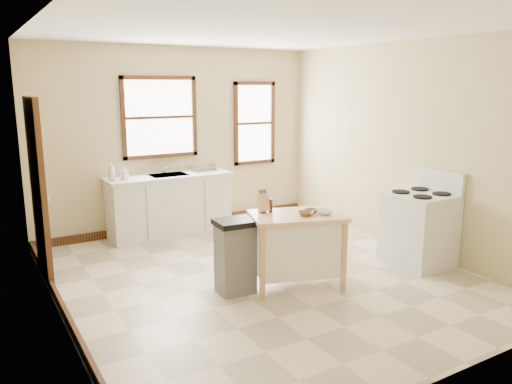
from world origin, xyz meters
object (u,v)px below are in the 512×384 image
Objects in this scene: soap_bottle_a at (112,172)px; pepper_grinder at (271,206)px; knife_block at (263,203)px; gas_stove at (419,219)px; soap_bottle_b at (124,173)px; trash_bin at (235,256)px; kitchen_island at (297,250)px; bowl_c at (325,212)px; bowl_a at (306,214)px; bowl_b at (312,211)px; dish_rack at (202,168)px.

soap_bottle_a is 1.70× the size of pepper_grinder.
gas_stove is at bearing -11.63° from knife_block.
soap_bottle_b reaches higher than trash_bin.
soap_bottle_b is at bearing 15.54° from soap_bottle_a.
trash_bin is (-0.48, -0.04, -0.50)m from pepper_grinder.
soap_bottle_b reaches higher than kitchen_island.
kitchen_island is 6.07× the size of bowl_c.
soap_bottle_b reaches higher than bowl_a.
soap_bottle_a is at bearing 120.69° from bowl_b.
trash_bin is (-0.68, 0.18, -0.01)m from kitchen_island.
soap_bottle_a is at bearing 109.75° from trash_bin.
kitchen_island is 0.86× the size of gas_stove.
gas_stove reaches higher than bowl_b.
bowl_b is (0.46, -0.29, -0.08)m from knife_block.
soap_bottle_b is at bearing 113.71° from knife_block.
knife_block is 1.19× the size of bowl_a.
bowl_c is at bearing -20.29° from bowl_a.
bowl_c is (0.46, -0.40, -0.05)m from pepper_grinder.
bowl_c reaches higher than bowl_a.
knife_block reaches higher than pepper_grinder.
gas_stove is (1.66, -0.13, -0.26)m from bowl_a.
knife_block is at bearing 131.73° from bowl_a.
kitchen_island is 6.96× the size of bowl_b.
trash_bin is (-0.72, 0.28, -0.44)m from bowl_a.
kitchen_island is 6.04× the size of bowl_a.
soap_bottle_a is at bearing 153.37° from soap_bottle_b.
kitchen_island is at bearing 113.80° from bowl_a.
soap_bottle_b is 0.95× the size of knife_block.
bowl_b is 0.12× the size of gas_stove.
kitchen_island is 0.58m from pepper_grinder.
gas_stove reaches higher than soap_bottle_a.
soap_bottle_a is at bearing 116.14° from pepper_grinder.
dish_rack reaches higher than kitchen_island.
pepper_grinder reaches higher than trash_bin.
pepper_grinder is 0.18× the size of trash_bin.
pepper_grinder is 0.41m from bowl_a.
dish_rack is 2.72m from bowl_a.
pepper_grinder is at bearing 138.98° from bowl_c.
bowl_c is at bearing -64.70° from bowl_b.
knife_block is at bearing 140.39° from bowl_c.
soap_bottle_a is 1.75× the size of bowl_b.
soap_bottle_b reaches higher than knife_block.
soap_bottle_b is 0.19× the size of kitchen_island.
knife_block is 2.07m from gas_stove.
pepper_grinder is (0.07, -0.04, -0.03)m from knife_block.
gas_stove is at bearing -5.59° from trash_bin.
soap_bottle_a is 2.95m from kitchen_island.
pepper_grinder is at bearing -89.80° from soap_bottle_b.
soap_bottle_b is 1.27× the size of pepper_grinder.
trash_bin is at bearing 159.02° from bowl_a.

